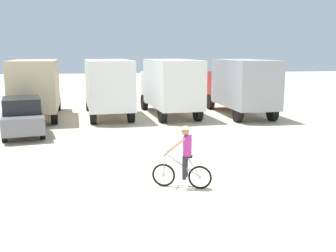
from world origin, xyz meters
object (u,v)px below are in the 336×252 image
at_px(box_truck_avon_van, 108,85).
at_px(cyclist_orange_shirt, 184,159).
at_px(box_truck_grey_hauler, 241,84).
at_px(box_truck_white_box, 170,85).
at_px(box_truck_tan_camper, 36,86).
at_px(sedan_parked, 22,116).

height_order(box_truck_avon_van, cyclist_orange_shirt, box_truck_avon_van).
xyz_separation_m(box_truck_grey_hauler, cyclist_orange_shirt, (-6.04, -12.11, -1.03)).
height_order(box_truck_avon_van, box_truck_white_box, same).
bearing_deg(box_truck_tan_camper, cyclist_orange_shirt, -65.62).
relative_size(box_truck_tan_camper, cyclist_orange_shirt, 3.78).
height_order(box_truck_tan_camper, sedan_parked, box_truck_tan_camper).
xyz_separation_m(box_truck_avon_van, sedan_parked, (-4.00, -4.61, -0.99)).
bearing_deg(box_truck_avon_van, box_truck_grey_hauler, -5.75).
xyz_separation_m(box_truck_tan_camper, box_truck_grey_hauler, (11.97, -0.98, 0.00)).
bearing_deg(box_truck_avon_van, box_truck_tan_camper, 177.49).
bearing_deg(box_truck_white_box, box_truck_tan_camper, 177.25).
height_order(box_truck_white_box, cyclist_orange_shirt, box_truck_white_box).
height_order(box_truck_white_box, sedan_parked, box_truck_white_box).
relative_size(box_truck_grey_hauler, sedan_parked, 1.53).
xyz_separation_m(box_truck_white_box, cyclist_orange_shirt, (-1.80, -12.71, -1.03)).
bearing_deg(box_truck_tan_camper, sedan_parked, -89.45).
bearing_deg(box_truck_avon_van, cyclist_orange_shirt, -81.70).
bearing_deg(sedan_parked, box_truck_tan_camper, 90.55).
bearing_deg(box_truck_white_box, box_truck_grey_hauler, -8.11).
relative_size(box_truck_white_box, cyclist_orange_shirt, 3.81).
bearing_deg(cyclist_orange_shirt, box_truck_white_box, 81.94).
bearing_deg(sedan_parked, box_truck_grey_hauler, 17.75).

